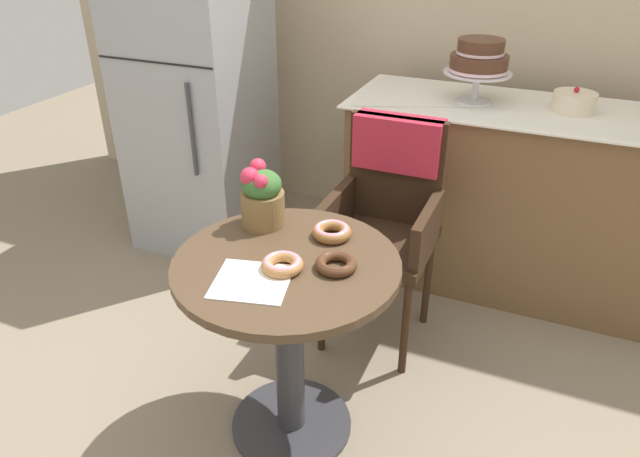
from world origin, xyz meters
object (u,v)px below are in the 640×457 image
(tiered_cake_stand, at_px, (479,61))
(round_layer_cake, at_px, (574,102))
(cafe_table, at_px, (288,315))
(flower_vase, at_px, (262,195))
(wicker_chair, at_px, (389,197))
(refrigerator, at_px, (196,91))
(donut_side, at_px, (282,264))
(donut_front, at_px, (336,263))
(donut_mid, at_px, (332,231))

(tiered_cake_stand, bearing_deg, round_layer_cake, 4.26)
(cafe_table, distance_m, flower_vase, 0.41)
(wicker_chair, height_order, flower_vase, wicker_chair)
(wicker_chair, distance_m, refrigerator, 1.24)
(round_layer_cake, xyz_separation_m, refrigerator, (-1.79, -0.23, -0.09))
(donut_side, bearing_deg, cafe_table, 102.62)
(tiered_cake_stand, bearing_deg, cafe_table, -103.90)
(tiered_cake_stand, distance_m, round_layer_cake, 0.44)
(cafe_table, relative_size, donut_front, 5.61)
(wicker_chair, height_order, donut_mid, wicker_chair)
(donut_side, height_order, round_layer_cake, round_layer_cake)
(wicker_chair, bearing_deg, donut_side, -96.53)
(round_layer_cake, distance_m, refrigerator, 1.81)
(donut_side, bearing_deg, wicker_chair, 82.28)
(donut_side, xyz_separation_m, flower_vase, (-0.19, 0.24, 0.09))
(flower_vase, bearing_deg, donut_front, -26.29)
(wicker_chair, xyz_separation_m, flower_vase, (-0.29, -0.53, 0.19))
(donut_mid, bearing_deg, wicker_chair, 85.52)
(donut_front, xyz_separation_m, donut_mid, (-0.08, 0.17, 0.00))
(cafe_table, xyz_separation_m, donut_front, (0.16, 0.02, 0.23))
(donut_mid, distance_m, refrigerator, 1.45)
(wicker_chair, xyz_separation_m, donut_side, (-0.10, -0.76, 0.10))
(donut_front, bearing_deg, cafe_table, -172.74)
(donut_front, xyz_separation_m, tiered_cake_stand, (0.16, 1.28, 0.35))
(wicker_chair, height_order, round_layer_cake, round_layer_cake)
(cafe_table, bearing_deg, donut_side, -77.38)
(wicker_chair, xyz_separation_m, refrigerator, (-1.16, 0.39, 0.21))
(donut_mid, distance_m, flower_vase, 0.27)
(cafe_table, relative_size, donut_mid, 5.48)
(tiered_cake_stand, bearing_deg, donut_mid, -102.65)
(wicker_chair, height_order, donut_front, wicker_chair)
(donut_side, relative_size, round_layer_cake, 0.71)
(tiered_cake_stand, bearing_deg, donut_front, -97.27)
(donut_mid, relative_size, flower_vase, 0.58)
(flower_vase, relative_size, tiered_cake_stand, 0.76)
(cafe_table, relative_size, wicker_chair, 0.75)
(round_layer_cake, bearing_deg, donut_side, -117.89)
(donut_front, relative_size, tiered_cake_stand, 0.43)
(wicker_chair, distance_m, round_layer_cake, 0.93)
(cafe_table, distance_m, wicker_chair, 0.74)
(wicker_chair, height_order, donut_side, wicker_chair)
(cafe_table, relative_size, tiered_cake_stand, 2.40)
(tiered_cake_stand, relative_size, round_layer_cake, 1.65)
(cafe_table, distance_m, tiered_cake_stand, 1.46)
(donut_front, distance_m, round_layer_cake, 1.45)
(donut_mid, xyz_separation_m, donut_side, (-0.06, -0.24, -0.00))
(round_layer_cake, height_order, refrigerator, refrigerator)
(donut_mid, height_order, refrigerator, refrigerator)
(cafe_table, height_order, flower_vase, flower_vase)
(cafe_table, height_order, donut_side, donut_side)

